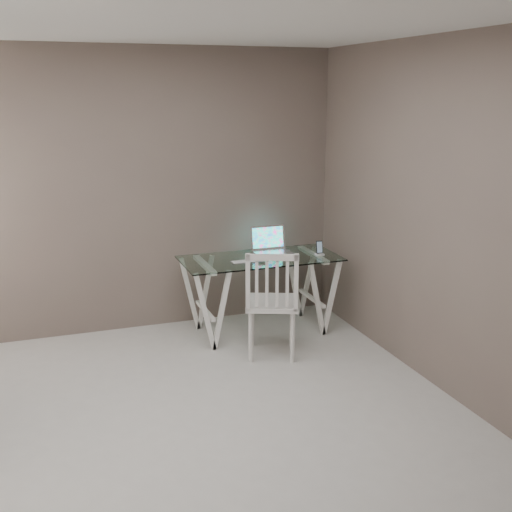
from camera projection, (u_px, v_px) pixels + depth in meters
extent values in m
plane|color=#B7B4AF|center=(197.00, 437.00, 4.37)|extent=(4.50, 4.50, 0.00)
cube|color=white|center=(186.00, 17.00, 3.69)|extent=(4.00, 4.50, 0.02)
cube|color=#665850|center=(134.00, 193.00, 6.08)|extent=(4.00, 0.02, 2.70)
cube|color=#665850|center=(372.00, 406.00, 1.98)|extent=(4.00, 0.02, 2.70)
cube|color=#665850|center=(459.00, 223.00, 4.68)|extent=(0.02, 4.50, 2.70)
cube|color=silver|center=(260.00, 258.00, 6.10)|extent=(1.50, 0.70, 0.01)
cube|color=white|center=(205.00, 302.00, 6.01)|extent=(0.24, 0.62, 0.72)
cube|color=white|center=(312.00, 290.00, 6.37)|extent=(0.24, 0.62, 0.72)
cube|color=silver|center=(272.00, 303.00, 5.63)|extent=(0.58, 0.58, 0.04)
cylinder|color=silver|center=(251.00, 337.00, 5.53)|extent=(0.04, 0.04, 0.46)
cylinder|color=silver|center=(293.00, 338.00, 5.51)|extent=(0.04, 0.04, 0.46)
cylinder|color=silver|center=(252.00, 322.00, 5.88)|extent=(0.04, 0.04, 0.46)
cylinder|color=silver|center=(292.00, 323.00, 5.86)|extent=(0.04, 0.04, 0.46)
cube|color=silver|center=(272.00, 283.00, 5.37)|extent=(0.43, 0.19, 0.50)
cube|color=silver|center=(273.00, 253.00, 6.25)|extent=(0.35, 0.25, 0.02)
cube|color=#19D899|center=(268.00, 237.00, 6.35)|extent=(0.35, 0.05, 0.24)
cube|color=silver|center=(244.00, 262.00, 5.95)|extent=(0.25, 0.11, 0.01)
ellipsoid|color=white|center=(262.00, 260.00, 5.95)|extent=(0.11, 0.07, 0.04)
cube|color=white|center=(320.00, 254.00, 6.19)|extent=(0.07, 0.07, 0.02)
cube|color=black|center=(319.00, 247.00, 6.18)|extent=(0.06, 0.03, 0.12)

